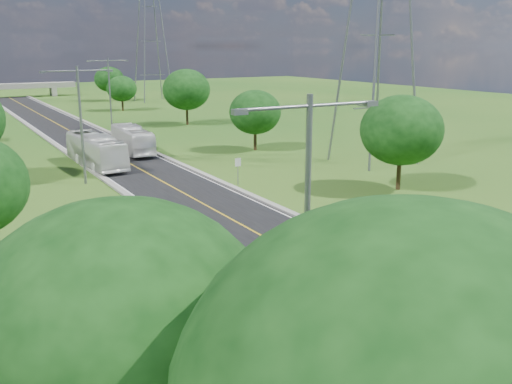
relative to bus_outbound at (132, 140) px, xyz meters
The scene contains 19 objects.
ground 3.91m from the bus_outbound, 128.44° to the left, with size 260.00×260.00×0.00m, color #1E5217.
road 9.23m from the bus_outbound, 104.26° to the left, with size 8.00×150.00×0.06m, color black.
curb_left 11.05m from the bus_outbound, 126.34° to the left, with size 0.50×150.00×0.22m, color gray.
curb_right 9.16m from the bus_outbound, 77.18° to the left, with size 0.50×150.00×0.22m, color gray.
speed_limit_sign 19.42m from the bus_outbound, 81.24° to the right, with size 0.55×0.09×2.40m.
overpass 82.86m from the bus_outbound, 91.55° to the left, with size 30.00×3.00×3.20m.
streetlight_near_left 46.13m from the bus_outbound, 100.34° to the right, with size 5.90×0.25×10.00m.
streetlight_mid_left 15.36m from the bus_outbound, 124.10° to the right, with size 5.90×0.25×10.00m.
streetlight_far_right 21.62m from the bus_outbound, 79.77° to the left, with size 5.90×0.25×10.00m.
power_tower_near 29.01m from the bus_outbound, 41.00° to the right, with size 9.00×6.40×28.00m.
power_tower_far 63.75m from the bus_outbound, 67.66° to the left, with size 9.00×6.40×28.00m.
tree_la 51.92m from the bus_outbound, 108.28° to the right, with size 7.14×7.14×8.30m.
tree_rb 30.65m from the bus_outbound, 63.15° to the right, with size 6.72×6.72×7.82m.
tree_rc 14.05m from the bus_outbound, 22.08° to the right, with size 5.88×5.88×6.84m.
tree_rd 24.21m from the bus_outbound, 51.91° to the left, with size 7.14×7.14×8.30m.
tree_re 44.61m from the bus_outbound, 74.03° to the left, with size 5.46×5.46×6.35m.
tree_rf 64.85m from the bus_outbound, 75.92° to the left, with size 6.30×6.30×7.33m.
bus_outbound is the anchor object (origin of this frame).
bus_inbound 7.63m from the bus_outbound, 135.54° to the right, with size 2.65×11.34×3.16m, color silver.
Camera 1 is at (-17.29, -3.84, 11.56)m, focal length 40.00 mm.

